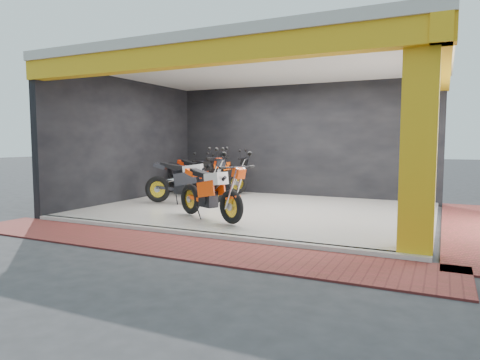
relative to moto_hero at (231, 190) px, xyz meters
The scene contains 17 objects.
ground 0.88m from the moto_hero, 149.39° to the left, with size 80.00×80.00×0.00m, color #2D2D30.
showroom_floor 2.34m from the moto_hero, 98.35° to the left, with size 8.00×6.00×0.10m, color silver.
showroom_ceiling 3.57m from the moto_hero, 98.35° to the left, with size 8.40×6.40×0.20m, color beige.
back_wall 5.38m from the moto_hero, 93.48° to the left, with size 8.20×0.20×3.50m, color black.
left_wall 5.02m from the moto_hero, 153.65° to the left, with size 0.20×6.20×3.50m, color black.
corner_column 3.60m from the moto_hero, ahead, with size 0.50×0.50×3.50m, color gold.
header_beam_front 2.65m from the moto_hero, 111.64° to the right, with size 8.40×0.30×0.40m, color gold.
header_beam_right 4.96m from the moto_hero, 30.77° to the left, with size 0.30×6.40×0.40m, color gold.
floor_kerb 1.16m from the moto_hero, 111.17° to the right, with size 8.00×0.20×0.10m, color silver.
paver_front 1.82m from the moto_hero, 101.29° to the right, with size 9.00×1.40×0.03m, color maroon.
paver_right 5.05m from the moto_hero, 26.06° to the left, with size 1.40×7.00×0.03m, color maroon.
moto_hero is the anchor object (origin of this frame).
moto_row_a 2.76m from the moto_hero, 126.92° to the left, with size 2.36×0.87×1.44m, color black, non-canonical shape.
moto_row_b 3.79m from the moto_hero, 124.30° to the left, with size 2.36×0.88×1.44m, color #F9330A, non-canonical shape.
moto_row_c 4.96m from the moto_hero, 114.59° to the left, with size 2.23×0.82×1.36m, color black, non-canonical shape.
moto_row_d 5.80m from the moto_hero, 122.53° to the left, with size 1.98×0.73×1.21m, color #B11D12, non-canonical shape.
moto_row_e 4.94m from the moto_hero, 129.16° to the left, with size 2.09×0.77×1.28m, color black, non-canonical shape.
Camera 1 is at (4.10, -7.68, 1.76)m, focal length 32.00 mm.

